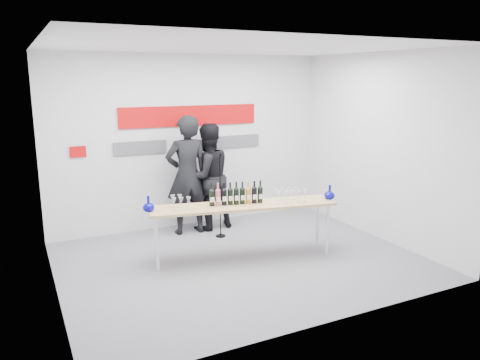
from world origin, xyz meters
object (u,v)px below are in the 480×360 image
Objects in this scene: presenter_right at (207,177)px; mic_stand at (220,212)px; presenter_left at (187,175)px; tasting_table at (243,208)px.

presenter_right reaches higher than mic_stand.
mic_stand is (0.41, -0.43, -0.57)m from presenter_left.
presenter_right is at bearing 87.98° from mic_stand.
presenter_right is at bearing 99.65° from tasting_table.
presenter_left reaches higher than mic_stand.
tasting_table is 1.37× the size of presenter_left.
mic_stand reaches higher than tasting_table.
presenter_left is 0.83m from mic_stand.
presenter_left is at bearing 129.51° from mic_stand.
presenter_right is (0.39, 0.08, -0.08)m from presenter_left.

